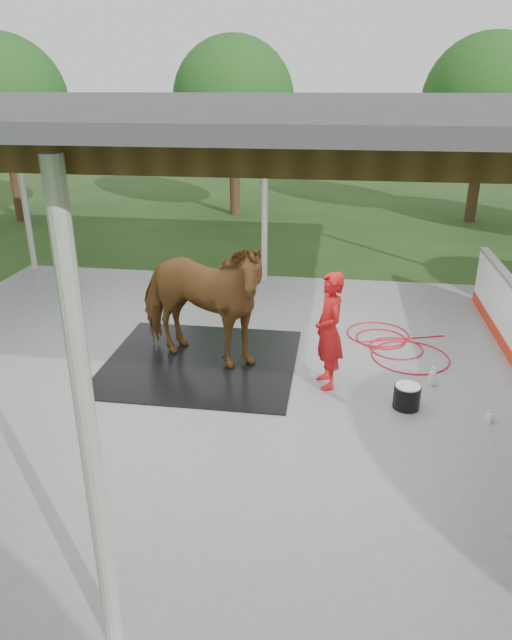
# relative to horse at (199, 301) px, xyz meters

# --- Properties ---
(ground) EXTENTS (100.00, 100.00, 0.00)m
(ground) POSITION_rel_horse_xyz_m (0.47, -0.31, -1.12)
(ground) COLOR #1E3814
(concrete_slab) EXTENTS (12.00, 10.00, 0.05)m
(concrete_slab) POSITION_rel_horse_xyz_m (0.47, -0.31, -1.10)
(concrete_slab) COLOR slate
(concrete_slab) RESTS_ON ground
(pavilion_structure) EXTENTS (12.60, 10.60, 4.05)m
(pavilion_structure) POSITION_rel_horse_xyz_m (0.47, -0.31, 2.84)
(pavilion_structure) COLOR beige
(pavilion_structure) RESTS_ON ground
(tree_belt) EXTENTS (28.00, 28.00, 5.80)m
(tree_belt) POSITION_rel_horse_xyz_m (0.77, 0.59, 2.66)
(tree_belt) COLOR #382314
(tree_belt) RESTS_ON ground
(rubber_mat) EXTENTS (3.06, 2.87, 0.02)m
(rubber_mat) POSITION_rel_horse_xyz_m (0.00, 0.00, -1.06)
(rubber_mat) COLOR black
(rubber_mat) RESTS_ON concrete_slab
(horse) EXTENTS (2.72, 1.86, 2.10)m
(horse) POSITION_rel_horse_xyz_m (0.00, 0.00, 0.00)
(horse) COLOR brown
(horse) RESTS_ON rubber_mat
(handler) EXTENTS (0.61, 0.75, 1.77)m
(handler) POSITION_rel_horse_xyz_m (2.05, -0.45, -0.19)
(handler) COLOR red
(handler) RESTS_ON concrete_slab
(wash_bucket) EXTENTS (0.37, 0.37, 0.35)m
(wash_bucket) POSITION_rel_horse_xyz_m (3.18, -0.95, -0.90)
(wash_bucket) COLOR black
(wash_bucket) RESTS_ON concrete_slab
(soap_bottle_a) EXTENTS (0.16, 0.16, 0.31)m
(soap_bottle_a) POSITION_rel_horse_xyz_m (3.63, -0.24, -0.92)
(soap_bottle_a) COLOR silver
(soap_bottle_a) RESTS_ON concrete_slab
(soap_bottle_b) EXTENTS (0.11, 0.11, 0.18)m
(soap_bottle_b) POSITION_rel_horse_xyz_m (4.26, -1.17, -0.98)
(soap_bottle_b) COLOR #338CD8
(soap_bottle_b) RESTS_ON concrete_slab
(hose_coil) EXTENTS (1.75, 2.09, 0.02)m
(hose_coil) POSITION_rel_horse_xyz_m (3.16, 1.10, -1.06)
(hose_coil) COLOR #B10C1B
(hose_coil) RESTS_ON concrete_slab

